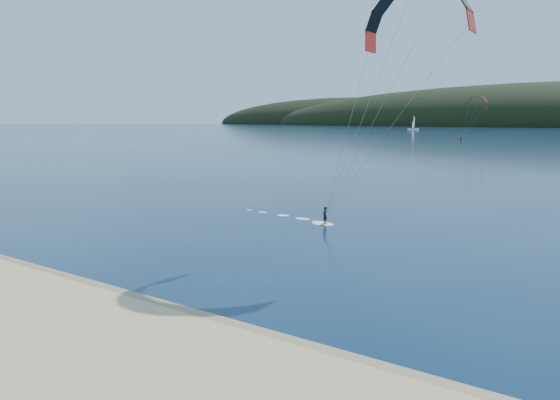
# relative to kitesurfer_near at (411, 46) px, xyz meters

# --- Properties ---
(ground) EXTENTS (1800.00, 1800.00, 0.00)m
(ground) POSITION_rel_kitesurfer_near_xyz_m (-6.25, -23.83, -14.04)
(ground) COLOR #071B39
(ground) RESTS_ON ground
(wet_sand) EXTENTS (220.00, 2.50, 0.10)m
(wet_sand) POSITION_rel_kitesurfer_near_xyz_m (-6.25, -19.33, -13.99)
(wet_sand) COLOR olive
(wet_sand) RESTS_ON ground
(kitesurfer_near) EXTENTS (23.29, 6.18, 17.23)m
(kitesurfer_near) POSITION_rel_kitesurfer_near_xyz_m (0.00, 0.00, 0.00)
(kitesurfer_near) COLOR gold
(kitesurfer_near) RESTS_ON ground
(kitesurfer_far) EXTENTS (11.02, 5.26, 17.38)m
(kitesurfer_far) POSITION_rel_kitesurfer_near_xyz_m (-36.47, 176.65, 0.23)
(kitesurfer_far) COLOR gold
(kitesurfer_far) RESTS_ON ground
(sailboat) EXTENTS (8.67, 5.66, 12.50)m
(sailboat) POSITION_rel_kitesurfer_near_xyz_m (-132.74, 378.04, -13.12)
(sailboat) COLOR white
(sailboat) RESTS_ON ground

